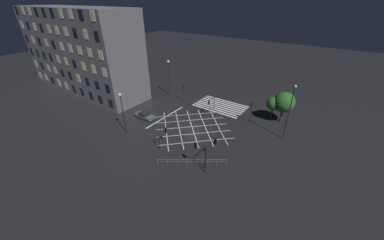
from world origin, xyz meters
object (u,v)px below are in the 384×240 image
traffic_light_median_south (211,102)px  street_tree_far (274,104)px  traffic_light_nw_cross (211,147)px  street_lamp_east (122,104)px  traffic_light_sw_cross (251,108)px  waiting_car (145,115)px  street_lamp_far (169,69)px  traffic_light_nw_main (200,151)px  street_lamp_west (290,107)px  street_tree_near (284,102)px  traffic_light_median_north (163,133)px  traffic_light_se_cross (184,90)px

traffic_light_median_south → street_tree_far: (-11.53, -4.21, 1.24)m
traffic_light_nw_cross → street_lamp_east: (16.69, 1.94, 2.97)m
traffic_light_sw_cross → waiting_car: (18.06, 10.82, -2.54)m
traffic_light_nw_cross → street_lamp_far: bearing=53.4°
traffic_light_nw_main → traffic_light_nw_cross: size_ratio=1.15×
traffic_light_nw_cross → street_lamp_west: size_ratio=0.39×
traffic_light_nw_main → traffic_light_sw_cross: 16.96m
street_lamp_far → traffic_light_sw_cross: bearing=176.2°
street_tree_near → traffic_light_nw_main: bearing=75.2°
traffic_light_sw_cross → waiting_car: 21.21m
waiting_car → street_lamp_west: bearing=19.4°
traffic_light_sw_cross → street_lamp_west: bearing=74.2°
street_lamp_east → traffic_light_sw_cross: bearing=-134.8°
traffic_light_nw_cross → street_tree_far: bearing=-9.9°
traffic_light_sw_cross → street_tree_near: street_tree_near is taller
traffic_light_median_south → traffic_light_sw_cross: size_ratio=0.75×
traffic_light_median_north → traffic_light_nw_main: 8.27m
traffic_light_median_south → street_tree_near: (-13.30, -4.71, 1.81)m
traffic_light_se_cross → waiting_car: bearing=-7.8°
street_tree_near → street_tree_far: size_ratio=1.24×
traffic_light_nw_main → traffic_light_nw_cross: bearing=-103.9°
traffic_light_nw_cross → street_lamp_far: street_lamp_far is taller
traffic_light_sw_cross → street_lamp_far: size_ratio=0.51×
traffic_light_sw_cross → street_lamp_east: street_lamp_east is taller
traffic_light_median_south → street_tree_far: street_tree_far is taller
traffic_light_median_north → street_tree_far: street_tree_far is taller
waiting_car → traffic_light_sw_cross: bearing=30.9°
traffic_light_median_south → street_lamp_west: 15.85m
traffic_light_sw_cross → street_lamp_east: bearing=-44.8°
traffic_light_median_north → street_lamp_far: size_ratio=0.37×
street_tree_near → waiting_car: 27.50m
traffic_light_nw_cross → street_tree_far: 18.34m
traffic_light_median_north → traffic_light_nw_cross: bearing=-85.2°
traffic_light_nw_cross → waiting_car: 18.69m
waiting_car → traffic_light_nw_cross: bearing=-12.4°
traffic_light_median_south → traffic_light_nw_main: bearing=26.1°
traffic_light_median_north → street_lamp_west: (-15.61, -13.55, 3.88)m
traffic_light_nw_main → traffic_light_sw_cross: traffic_light_nw_main is taller
street_lamp_east → waiting_car: size_ratio=1.76×
traffic_light_sw_cross → street_lamp_far: (21.90, -1.47, 3.46)m
traffic_light_se_cross → waiting_car: 11.48m
traffic_light_sw_cross → traffic_light_se_cross: 16.54m
traffic_light_nw_main → street_tree_far: bearing=-100.3°
traffic_light_sw_cross → traffic_light_nw_cross: traffic_light_sw_cross is taller
traffic_light_median_north → street_lamp_east: (8.06, 1.21, 3.51)m
traffic_light_nw_cross → street_lamp_west: 14.98m
traffic_light_se_cross → waiting_car: traffic_light_se_cross is taller
traffic_light_median_north → traffic_light_sw_cross: (-8.58, -15.54, 0.79)m
traffic_light_se_cross → street_tree_near: size_ratio=0.65×
traffic_light_nw_main → street_lamp_east: size_ratio=0.57×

